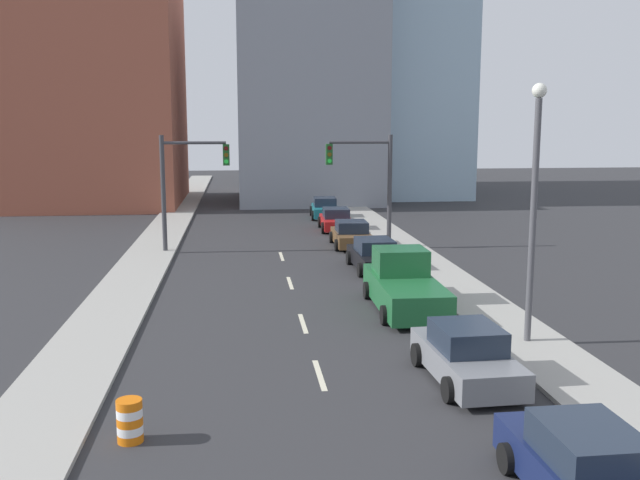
# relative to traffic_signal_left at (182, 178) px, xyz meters

# --- Properties ---
(sidewalk_left) EXTENTS (2.53, 88.42, 0.13)m
(sidewalk_left) POSITION_rel_traffic_signal_left_xyz_m (-1.71, 9.23, -3.87)
(sidewalk_left) COLOR #9E9B93
(sidewalk_left) RESTS_ON ground
(sidewalk_right) EXTENTS (2.53, 88.42, 0.13)m
(sidewalk_right) POSITION_rel_traffic_signal_left_xyz_m (11.84, 9.23, -3.87)
(sidewalk_right) COLOR #9E9B93
(sidewalk_right) RESTS_ON ground
(lane_stripe_at_16m) EXTENTS (0.16, 2.40, 0.01)m
(lane_stripe_at_16m) POSITION_rel_traffic_signal_left_xyz_m (5.06, -19.23, -3.94)
(lane_stripe_at_16m) COLOR beige
(lane_stripe_at_16m) RESTS_ON ground
(lane_stripe_at_21m) EXTENTS (0.16, 2.40, 0.01)m
(lane_stripe_at_21m) POSITION_rel_traffic_signal_left_xyz_m (5.06, -14.15, -3.94)
(lane_stripe_at_21m) COLOR beige
(lane_stripe_at_21m) RESTS_ON ground
(lane_stripe_at_27m) EXTENTS (0.16, 2.40, 0.01)m
(lane_stripe_at_27m) POSITION_rel_traffic_signal_left_xyz_m (5.06, -7.89, -3.94)
(lane_stripe_at_27m) COLOR beige
(lane_stripe_at_27m) RESTS_ON ground
(lane_stripe_at_33m) EXTENTS (0.16, 2.40, 0.01)m
(lane_stripe_at_33m) POSITION_rel_traffic_signal_left_xyz_m (5.06, -1.73, -3.94)
(lane_stripe_at_33m) COLOR beige
(lane_stripe_at_33m) RESTS_ON ground
(building_brick_left) EXTENTS (14.00, 16.00, 19.17)m
(building_brick_left) POSITION_rel_traffic_signal_left_xyz_m (-8.89, 24.21, 5.64)
(building_brick_left) COLOR #9E513D
(building_brick_left) RESTS_ON ground
(building_office_center) EXTENTS (12.00, 20.00, 26.02)m
(building_office_center) POSITION_rel_traffic_signal_left_xyz_m (8.96, 28.21, 9.07)
(building_office_center) COLOR gray
(building_office_center) RESTS_ON ground
(building_glass_right) EXTENTS (13.00, 20.00, 31.89)m
(building_glass_right) POSITION_rel_traffic_signal_left_xyz_m (16.97, 32.21, 12.00)
(building_glass_right) COLOR #99B7CC
(building_glass_right) RESTS_ON ground
(traffic_signal_left) EXTENTS (3.59, 0.35, 6.17)m
(traffic_signal_left) POSITION_rel_traffic_signal_left_xyz_m (0.00, 0.00, 0.00)
(traffic_signal_left) COLOR #38383D
(traffic_signal_left) RESTS_ON ground
(traffic_signal_right) EXTENTS (3.59, 0.35, 6.17)m
(traffic_signal_right) POSITION_rel_traffic_signal_left_xyz_m (10.06, 0.00, 0.00)
(traffic_signal_right) COLOR #38383D
(traffic_signal_right) RESTS_ON ground
(traffic_barrel) EXTENTS (0.56, 0.56, 0.95)m
(traffic_barrel) POSITION_rel_traffic_signal_left_xyz_m (0.53, -22.85, -3.47)
(traffic_barrel) COLOR orange
(traffic_barrel) RESTS_ON ground
(street_lamp) EXTENTS (0.44, 0.44, 7.97)m
(street_lamp) POSITION_rel_traffic_signal_left_xyz_m (11.78, -17.26, 0.70)
(street_lamp) COLOR #4C4C51
(street_lamp) RESTS_ON ground
(sedan_navy) EXTENTS (2.07, 4.58, 1.53)m
(sedan_navy) POSITION_rel_traffic_signal_left_xyz_m (9.03, -26.51, -3.25)
(sedan_navy) COLOR #141E47
(sedan_navy) RESTS_ON ground
(sedan_gray) EXTENTS (2.25, 4.43, 1.54)m
(sedan_gray) POSITION_rel_traffic_signal_left_xyz_m (8.90, -20.11, -3.24)
(sedan_gray) COLOR slate
(sedan_gray) RESTS_ON ground
(pickup_truck_green) EXTENTS (2.49, 5.88, 2.15)m
(pickup_truck_green) POSITION_rel_traffic_signal_left_xyz_m (8.94, -12.64, -3.07)
(pickup_truck_green) COLOR #1E6033
(pickup_truck_green) RESTS_ON ground
(sedan_black) EXTENTS (2.20, 4.70, 1.46)m
(sedan_black) POSITION_rel_traffic_signal_left_xyz_m (9.19, -5.57, -3.27)
(sedan_black) COLOR black
(sedan_black) RESTS_ON ground
(sedan_brown) EXTENTS (2.23, 4.38, 1.43)m
(sedan_brown) POSITION_rel_traffic_signal_left_xyz_m (9.11, 0.81, -3.29)
(sedan_brown) COLOR brown
(sedan_brown) RESTS_ON ground
(sedan_red) EXTENTS (2.19, 4.38, 1.42)m
(sedan_red) POSITION_rel_traffic_signal_left_xyz_m (9.05, 6.84, -3.28)
(sedan_red) COLOR red
(sedan_red) RESTS_ON ground
(sedan_teal) EXTENTS (2.23, 4.40, 1.48)m
(sedan_teal) POSITION_rel_traffic_signal_left_xyz_m (9.06, 12.79, -3.26)
(sedan_teal) COLOR #196B75
(sedan_teal) RESTS_ON ground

